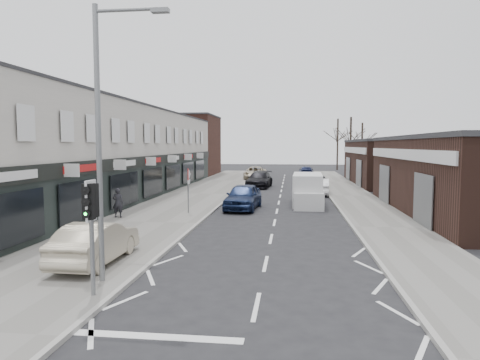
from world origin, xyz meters
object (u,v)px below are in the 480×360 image
(white_van, at_px, (308,190))
(pedestrian, at_px, (118,203))
(warning_sign, at_px, (189,178))
(parked_car_left_a, at_px, (243,197))
(parked_car_right_b, at_px, (318,181))
(parked_car_right_c, at_px, (306,171))
(parked_car_right_a, at_px, (320,187))
(parked_car_left_b, at_px, (259,180))
(sedan_on_pavement, at_px, (96,242))
(parked_car_left_c, at_px, (255,173))
(traffic_light, at_px, (91,211))
(street_lamp, at_px, (104,128))

(white_van, xyz_separation_m, pedestrian, (-10.71, -7.01, -0.08))
(warning_sign, relative_size, parked_car_left_a, 0.56)
(parked_car_right_b, xyz_separation_m, parked_car_right_c, (-0.63, 15.30, -0.01))
(white_van, relative_size, parked_car_right_a, 1.34)
(parked_car_left_a, bearing_deg, parked_car_left_b, 94.59)
(sedan_on_pavement, bearing_deg, parked_car_right_b, -108.07)
(warning_sign, bearing_deg, parked_car_left_a, 41.02)
(warning_sign, distance_m, parked_car_left_c, 26.49)
(parked_car_right_a, distance_m, parked_car_right_c, 21.26)
(traffic_light, relative_size, parked_car_right_c, 0.69)
(traffic_light, relative_size, parked_car_left_b, 0.58)
(pedestrian, bearing_deg, sedan_on_pavement, 103.09)
(street_lamp, xyz_separation_m, parked_car_left_b, (2.33, 29.68, -3.85))
(white_van, distance_m, pedestrian, 12.80)
(street_lamp, relative_size, parked_car_right_b, 2.04)
(traffic_light, bearing_deg, parked_car_right_b, 75.80)
(parked_car_left_b, xyz_separation_m, parked_car_right_c, (5.07, 15.62, -0.12))
(parked_car_left_c, relative_size, parked_car_right_b, 1.41)
(parked_car_left_b, xyz_separation_m, parked_car_right_b, (5.70, 0.32, -0.10))
(parked_car_left_a, distance_m, parked_car_right_b, 15.70)
(pedestrian, distance_m, parked_car_left_a, 7.98)
(sedan_on_pavement, bearing_deg, parked_car_left_a, -104.58)
(traffic_light, xyz_separation_m, parked_car_left_c, (1.00, 40.41, -1.65))
(white_van, xyz_separation_m, parked_car_right_b, (1.50, 12.24, -0.35))
(parked_car_left_b, distance_m, parked_car_right_c, 16.42)
(white_van, relative_size, parked_car_right_c, 1.24)
(sedan_on_pavement, bearing_deg, parked_car_left_c, -93.49)
(traffic_light, relative_size, street_lamp, 0.39)
(pedestrian, xyz_separation_m, parked_car_left_b, (6.51, 18.93, -0.17))
(warning_sign, bearing_deg, parked_car_right_b, 63.28)
(white_van, height_order, parked_car_right_b, white_van)
(sedan_on_pavement, distance_m, parked_car_right_c, 44.31)
(parked_car_left_c, bearing_deg, parked_car_left_a, -88.30)
(sedan_on_pavement, bearing_deg, street_lamp, 123.80)
(pedestrian, height_order, parked_car_right_b, pedestrian)
(traffic_light, height_order, parked_car_left_b, traffic_light)
(parked_car_left_a, height_order, parked_car_right_c, parked_car_left_a)
(parked_car_left_a, xyz_separation_m, parked_car_left_b, (0.00, 14.30, -0.05))
(pedestrian, xyz_separation_m, parked_car_left_a, (6.51, 4.62, -0.12))
(traffic_light, bearing_deg, parked_car_left_b, 85.93)
(parked_car_right_b, relative_size, parked_car_right_c, 0.87)
(parked_car_left_c, bearing_deg, warning_sign, -95.00)
(white_van, relative_size, parked_car_right_b, 1.42)
(traffic_light, bearing_deg, parked_car_left_c, 88.58)
(traffic_light, distance_m, white_van, 20.08)
(parked_car_right_a, bearing_deg, white_van, 82.64)
(parked_car_left_b, bearing_deg, parked_car_left_a, -85.79)
(pedestrian, xyz_separation_m, parked_car_right_a, (11.96, 13.29, -0.25))
(parked_car_left_b, relative_size, parked_car_right_c, 1.18)
(warning_sign, distance_m, white_van, 8.79)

